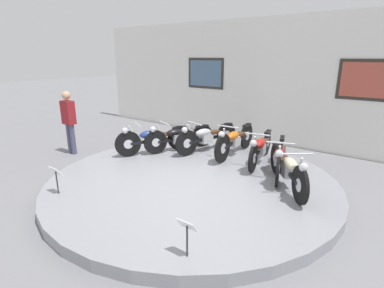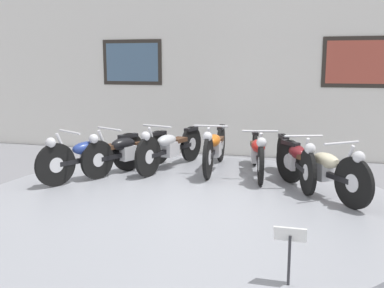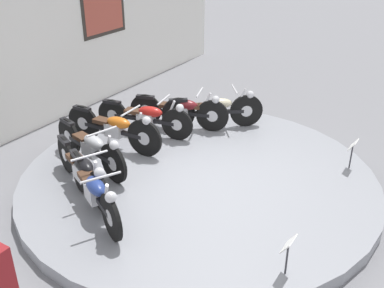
% 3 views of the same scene
% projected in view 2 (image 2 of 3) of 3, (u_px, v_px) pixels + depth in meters
% --- Properties ---
extents(ground_plane, '(60.00, 60.00, 0.00)m').
position_uv_depth(ground_plane, '(186.00, 213.00, 6.03)').
color(ground_plane, slate).
extents(display_platform, '(5.75, 5.75, 0.20)m').
position_uv_depth(display_platform, '(186.00, 206.00, 6.02)').
color(display_platform, gray).
rests_on(display_platform, ground_plane).
extents(back_wall, '(14.00, 0.22, 3.65)m').
position_uv_depth(back_wall, '(239.00, 71.00, 9.57)').
color(back_wall, white).
rests_on(back_wall, ground_plane).
extents(motorcycle_blue, '(0.99, 1.78, 0.80)m').
position_uv_depth(motorcycle_blue, '(92.00, 154.00, 7.00)').
color(motorcycle_blue, black).
rests_on(motorcycle_blue, display_platform).
extents(motorcycle_black, '(0.86, 1.81, 0.78)m').
position_uv_depth(motorcycle_black, '(128.00, 150.00, 7.44)').
color(motorcycle_black, black).
rests_on(motorcycle_black, display_platform).
extents(motorcycle_silver, '(0.66, 1.94, 0.80)m').
position_uv_depth(motorcycle_silver, '(170.00, 146.00, 7.65)').
color(motorcycle_silver, black).
rests_on(motorcycle_silver, display_platform).
extents(motorcycle_orange, '(0.54, 2.03, 0.82)m').
position_uv_depth(motorcycle_orange, '(215.00, 146.00, 7.58)').
color(motorcycle_orange, black).
rests_on(motorcycle_orange, display_platform).
extents(motorcycle_red, '(0.57, 1.94, 0.78)m').
position_uv_depth(motorcycle_red, '(258.00, 152.00, 7.26)').
color(motorcycle_red, black).
rests_on(motorcycle_red, display_platform).
extents(motorcycle_maroon, '(0.73, 1.90, 0.79)m').
position_uv_depth(motorcycle_maroon, '(295.00, 158.00, 6.73)').
color(motorcycle_maroon, black).
rests_on(motorcycle_maroon, display_platform).
extents(motorcycle_cream, '(1.28, 1.61, 0.80)m').
position_uv_depth(motorcycle_cream, '(321.00, 167.00, 6.10)').
color(motorcycle_cream, black).
rests_on(motorcycle_cream, display_platform).
extents(info_placard_front_centre, '(0.26, 0.11, 0.51)m').
position_uv_depth(info_placard_front_centre, '(290.00, 242.00, 3.60)').
color(info_placard_front_centre, '#333338').
rests_on(info_placard_front_centre, display_platform).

